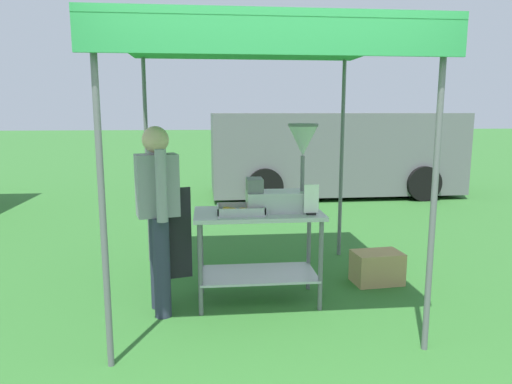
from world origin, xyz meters
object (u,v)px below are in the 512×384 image
Objects in this scene: menu_sign at (311,202)px; vendor at (159,210)px; donut_cart at (258,237)px; donut_fryer at (285,178)px; van_grey at (333,152)px; stall_canopy at (257,48)px; supply_crate at (377,267)px; donut_tray at (240,211)px.

vendor is at bearing 178.99° from menu_sign.
donut_fryer is (0.24, 0.01, 0.53)m from donut_cart.
stall_canopy is at bearing -111.86° from van_grey.
van_grey is (0.91, 5.15, 0.72)m from supply_crate.
donut_tray is (-0.17, -0.05, 0.25)m from donut_cart.
donut_tray is at bearing 7.30° from vendor.
menu_sign is (0.20, -0.18, -0.19)m from donut_fryer.
menu_sign is at bearing -1.01° from vendor.
menu_sign is 5.91m from van_grey.
vendor is at bearing -167.09° from supply_crate.
menu_sign reaches higher than donut_cart.
donut_cart is at bearing 17.70° from donut_tray.
stall_canopy reaches higher than van_grey.
donut_cart is 1.46× the size of donut_fryer.
stall_canopy is 3.22× the size of donut_fryer.
stall_canopy reaches higher than menu_sign.
donut_tray is 0.53× the size of donut_fryer.
stall_canopy is at bearing -168.99° from supply_crate.
donut_fryer is at bearing 3.32° from donut_cart.
stall_canopy is at bearing 42.20° from donut_tray.
vendor is (-0.86, -0.14, 0.29)m from donut_cart.
van_grey is at bearing 61.77° from vendor.
donut_cart is 2.24× the size of supply_crate.
vendor is 3.16× the size of supply_crate.
donut_cart reaches higher than supply_crate.
supply_crate is at bearing -100.03° from van_grey.
menu_sign is at bearing -10.36° from donut_tray.
menu_sign is 0.16× the size of vendor.
donut_tray is at bearing -164.44° from supply_crate.
donut_fryer is at bearing 9.33° from donut_tray.
van_grey reaches higher than donut_fryer.
supply_crate is 0.10× the size of van_grey.
stall_canopy reaches higher than vendor.
vendor is 2.29m from supply_crate.
donut_cart is at bearing -164.73° from supply_crate.
donut_cart is 0.71× the size of vendor.
stall_canopy is 9.51× the size of menu_sign.
supply_crate is at bearing 15.27° from donut_cart.
vendor is (-1.30, 0.02, -0.05)m from menu_sign.
menu_sign is at bearing -20.39° from donut_cart.
stall_canopy reaches higher than donut_tray.
donut_cart is 1.37m from supply_crate.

